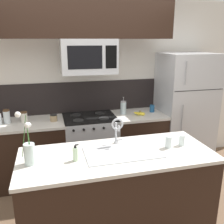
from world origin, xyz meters
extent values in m
plane|color=brown|center=(0.00, 0.00, 0.00)|extent=(10.00, 10.00, 0.00)
cube|color=silver|center=(0.30, 1.28, 1.30)|extent=(5.20, 0.10, 2.60)
cube|color=black|center=(0.00, 1.22, 1.15)|extent=(3.43, 0.01, 0.48)
cube|color=black|center=(-0.86, 0.90, 0.44)|extent=(0.96, 0.62, 0.88)
cube|color=beige|center=(-0.86, 0.90, 0.89)|extent=(0.99, 0.65, 0.03)
cube|color=black|center=(0.76, 0.90, 0.44)|extent=(0.76, 0.62, 0.88)
cube|color=beige|center=(0.76, 0.90, 0.89)|extent=(0.79, 0.65, 0.03)
cube|color=#B7BABF|center=(0.00, 0.90, 0.46)|extent=(0.76, 0.62, 0.91)
cube|color=black|center=(0.00, 0.90, 0.92)|extent=(0.76, 0.62, 0.01)
cylinder|color=black|center=(-0.18, 0.76, 0.93)|extent=(0.15, 0.15, 0.01)
cylinder|color=black|center=(0.18, 0.76, 0.93)|extent=(0.15, 0.15, 0.01)
cylinder|color=black|center=(-0.18, 1.04, 0.93)|extent=(0.15, 0.15, 0.01)
cylinder|color=black|center=(0.18, 1.04, 0.93)|extent=(0.15, 0.15, 0.01)
cylinder|color=black|center=(-0.27, 0.58, 0.85)|extent=(0.03, 0.02, 0.03)
cylinder|color=black|center=(-0.14, 0.58, 0.85)|extent=(0.03, 0.02, 0.03)
cylinder|color=black|center=(0.00, 0.58, 0.85)|extent=(0.03, 0.02, 0.03)
cylinder|color=black|center=(0.14, 0.58, 0.85)|extent=(0.03, 0.02, 0.03)
cylinder|color=black|center=(0.27, 0.58, 0.85)|extent=(0.03, 0.02, 0.03)
cube|color=#B7BABF|center=(0.00, 0.88, 1.79)|extent=(0.74, 0.40, 0.46)
cube|color=black|center=(-0.07, 0.68, 1.79)|extent=(0.45, 0.00, 0.29)
cube|color=black|center=(0.27, 0.68, 1.79)|extent=(0.15, 0.00, 0.29)
cube|color=black|center=(-0.10, 0.85, 2.32)|extent=(2.47, 0.34, 0.60)
cube|color=#B7BABF|center=(1.55, 0.92, 0.91)|extent=(0.82, 0.72, 1.81)
cube|color=black|center=(1.55, 0.56, 1.30)|extent=(0.79, 0.00, 0.01)
cylinder|color=#99999E|center=(1.30, 0.54, 1.56)|extent=(0.01, 0.01, 0.33)
cylinder|color=#99999E|center=(1.30, 0.54, 0.76)|extent=(0.01, 0.01, 0.69)
cylinder|color=silver|center=(-1.13, 0.94, 1.00)|extent=(0.09, 0.09, 0.17)
cylinder|color=#4C331E|center=(-1.13, 0.94, 1.09)|extent=(0.09, 0.09, 0.02)
cylinder|color=silver|center=(-0.91, 0.93, 0.98)|extent=(0.09, 0.09, 0.13)
cylinder|color=#4C331E|center=(-0.91, 0.93, 1.05)|extent=(0.09, 0.09, 0.01)
cylinder|color=#997F5B|center=(-0.51, 0.87, 0.95)|extent=(0.10, 0.10, 0.08)
cylinder|color=black|center=(-0.51, 0.87, 1.00)|extent=(0.10, 0.10, 0.01)
ellipsoid|color=yellow|center=(0.74, 0.83, 0.93)|extent=(0.15, 0.14, 0.05)
ellipsoid|color=yellow|center=(0.75, 0.85, 0.93)|extent=(0.17, 0.10, 0.06)
ellipsoid|color=yellow|center=(0.76, 0.83, 0.93)|extent=(0.18, 0.06, 0.07)
ellipsoid|color=yellow|center=(0.76, 0.85, 0.93)|extent=(0.17, 0.05, 0.05)
ellipsoid|color=yellow|center=(0.77, 0.83, 0.93)|extent=(0.17, 0.10, 0.05)
ellipsoid|color=yellow|center=(0.77, 0.85, 0.93)|extent=(0.16, 0.14, 0.07)
cylinder|color=brown|center=(0.76, 0.84, 0.96)|extent=(0.02, 0.02, 0.03)
cylinder|color=silver|center=(0.53, 0.96, 1.00)|extent=(0.09, 0.09, 0.18)
cylinder|color=#A3A3AA|center=(0.53, 0.96, 1.10)|extent=(0.08, 0.08, 0.02)
cylinder|color=#A3A3AA|center=(0.53, 0.96, 1.14)|extent=(0.01, 0.01, 0.05)
sphere|color=#A3A3AA|center=(0.53, 0.96, 1.17)|extent=(0.02, 0.02, 0.02)
cylinder|color=#1E5184|center=(1.00, 0.95, 0.97)|extent=(0.08, 0.08, 0.11)
cube|color=black|center=(0.07, -0.35, 0.44)|extent=(1.92, 0.78, 0.88)
cube|color=beige|center=(0.07, -0.35, 0.89)|extent=(1.95, 0.81, 0.03)
cube|color=#ADAFB5|center=(0.12, -0.35, 0.91)|extent=(0.76, 0.43, 0.01)
cube|color=#ADAFB5|center=(-0.05, -0.35, 0.84)|extent=(0.30, 0.32, 0.15)
cube|color=#ADAFB5|center=(0.30, -0.35, 0.84)|extent=(0.30, 0.32, 0.15)
cylinder|color=#B7BABF|center=(0.12, -0.10, 0.92)|extent=(0.04, 0.04, 0.02)
cylinder|color=#B7BABF|center=(0.12, -0.10, 1.04)|extent=(0.02, 0.02, 0.22)
torus|color=#B7BABF|center=(0.12, -0.15, 1.15)|extent=(0.13, 0.02, 0.13)
cylinder|color=#B7BABF|center=(0.12, -0.21, 1.12)|extent=(0.02, 0.02, 0.06)
cube|color=#B7BABF|center=(0.16, -0.10, 0.95)|extent=(0.07, 0.01, 0.01)
cylinder|color=beige|center=(-0.36, -0.40, 0.98)|extent=(0.05, 0.05, 0.13)
cylinder|color=black|center=(-0.36, -0.40, 1.05)|extent=(0.02, 0.02, 0.02)
cube|color=black|center=(-0.34, -0.40, 1.07)|extent=(0.03, 0.01, 0.01)
cylinder|color=silver|center=(0.62, -0.35, 0.97)|extent=(0.07, 0.07, 0.13)
cylinder|color=silver|center=(0.79, -0.34, 0.97)|extent=(0.06, 0.06, 0.12)
cylinder|color=silver|center=(-0.77, -0.36, 1.01)|extent=(0.10, 0.10, 0.20)
cylinder|color=silver|center=(-0.77, -0.36, 0.95)|extent=(0.09, 0.09, 0.06)
cylinder|color=#386B2D|center=(-0.80, -0.35, 1.18)|extent=(0.07, 0.04, 0.41)
sphere|color=white|center=(-0.83, -0.33, 1.38)|extent=(0.05, 0.05, 0.05)
cylinder|color=#386B2D|center=(-0.76, -0.37, 1.13)|extent=(0.01, 0.03, 0.33)
sphere|color=white|center=(-0.76, -0.39, 1.30)|extent=(0.05, 0.05, 0.05)
cylinder|color=#386B2D|center=(-0.76, -0.37, 1.13)|extent=(0.02, 0.02, 0.32)
sphere|color=white|center=(-0.75, -0.38, 1.29)|extent=(0.04, 0.04, 0.04)
camera|label=1|loc=(-0.56, -2.55, 2.01)|focal=40.00mm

